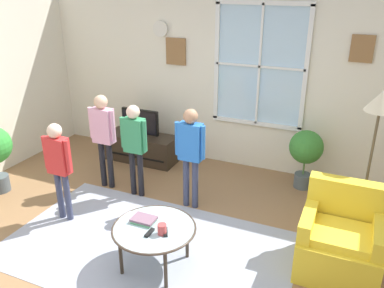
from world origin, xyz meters
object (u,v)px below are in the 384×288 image
(person_green_shirt, at_px, (135,141))
(potted_plant_by_window, at_px, (306,150))
(coffee_table, at_px, (154,230))
(person_red_shirt, at_px, (59,161))
(remote_near_cup, at_px, (150,233))
(floor_lamp, at_px, (379,116))
(television, at_px, (140,122))
(tv_stand, at_px, (142,148))
(book_stack, at_px, (144,220))
(remote_near_books, at_px, (165,232))
(cup, at_px, (162,229))
(person_pink_shirt, at_px, (103,131))
(armchair, at_px, (340,241))
(person_blue_shirt, at_px, (191,147))

(person_green_shirt, xyz_separation_m, potted_plant_by_window, (2.00, 1.10, -0.23))
(coffee_table, distance_m, person_red_shirt, 1.48)
(potted_plant_by_window, bearing_deg, person_red_shirt, -142.14)
(remote_near_cup, xyz_separation_m, floor_lamp, (1.85, 1.59, 0.93))
(television, bearing_deg, tv_stand, 90.00)
(coffee_table, bearing_deg, book_stack, 160.62)
(remote_near_books, relative_size, potted_plant_by_window, 0.17)
(cup, xyz_separation_m, remote_near_books, (0.02, 0.03, -0.04))
(remote_near_books, distance_m, person_pink_shirt, 2.02)
(cup, relative_size, person_pink_shirt, 0.08)
(book_stack, height_order, person_green_shirt, person_green_shirt)
(television, height_order, coffee_table, television)
(person_pink_shirt, bearing_deg, person_red_shirt, -89.87)
(television, height_order, person_green_shirt, person_green_shirt)
(armchair, distance_m, person_pink_shirt, 3.19)
(coffee_table, height_order, remote_near_books, remote_near_books)
(person_pink_shirt, bearing_deg, tv_stand, 89.73)
(television, height_order, book_stack, television)
(tv_stand, xyz_separation_m, person_green_shirt, (0.50, -0.98, 0.57))
(coffee_table, xyz_separation_m, remote_near_books, (0.14, -0.03, 0.04))
(remote_near_cup, bearing_deg, potted_plant_by_window, 65.47)
(armchair, height_order, person_blue_shirt, person_blue_shirt)
(armchair, xyz_separation_m, person_pink_shirt, (-3.10, 0.52, 0.50))
(cup, bearing_deg, floor_lamp, 41.59)
(armchair, relative_size, potted_plant_by_window, 1.04)
(coffee_table, distance_m, person_pink_shirt, 1.90)
(cup, bearing_deg, armchair, 25.63)
(tv_stand, xyz_separation_m, person_red_shirt, (-0.00, -1.83, 0.55))
(book_stack, relative_size, person_pink_shirt, 0.18)
(person_red_shirt, bearing_deg, potted_plant_by_window, 37.86)
(armchair, bearing_deg, remote_near_cup, -154.63)
(person_blue_shirt, bearing_deg, person_pink_shirt, 179.04)
(television, relative_size, cup, 5.82)
(cup, height_order, person_pink_shirt, person_pink_shirt)
(television, height_order, remote_near_books, television)
(cup, bearing_deg, tv_stand, 124.63)
(book_stack, bearing_deg, floor_lamp, 35.57)
(remote_near_cup, bearing_deg, television, 122.11)
(remote_near_books, bearing_deg, person_blue_shirt, 102.70)
(remote_near_books, bearing_deg, cup, -128.82)
(remote_near_books, relative_size, person_green_shirt, 0.11)
(book_stack, bearing_deg, remote_near_cup, -45.86)
(armchair, relative_size, person_red_shirt, 0.71)
(tv_stand, height_order, person_green_shirt, person_green_shirt)
(remote_near_books, xyz_separation_m, person_red_shirt, (-1.55, 0.36, 0.30))
(person_blue_shirt, xyz_separation_m, person_pink_shirt, (-1.28, 0.02, 0.01))
(tv_stand, bearing_deg, book_stack, -58.98)
(armchair, height_order, person_green_shirt, person_green_shirt)
(cup, xyz_separation_m, potted_plant_by_window, (0.97, 2.33, 0.05))
(person_red_shirt, bearing_deg, floor_lamp, 19.48)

